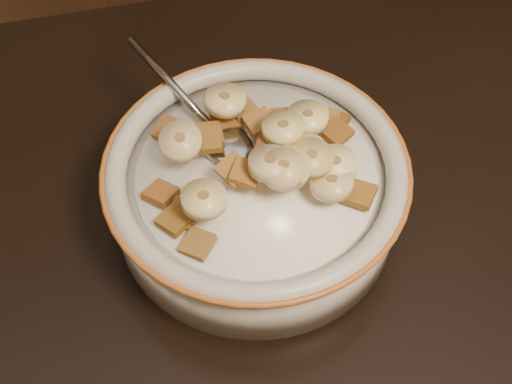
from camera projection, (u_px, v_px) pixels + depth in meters
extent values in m
cube|color=black|center=(273.00, 56.00, 0.99)|extent=(0.51, 0.51, 1.06)
cylinder|color=#ACAAA8|center=(256.00, 195.00, 0.54)|extent=(0.22, 0.22, 0.05)
cylinder|color=white|center=(256.00, 175.00, 0.52)|extent=(0.18, 0.18, 0.00)
ellipsoid|color=#969696|center=(226.00, 143.00, 0.53)|extent=(0.06, 0.06, 0.01)
cube|color=olive|center=(198.00, 244.00, 0.48)|extent=(0.03, 0.03, 0.01)
cube|color=olive|center=(325.00, 121.00, 0.54)|extent=(0.03, 0.03, 0.01)
cube|color=brown|center=(225.00, 119.00, 0.54)|extent=(0.02, 0.02, 0.01)
cube|color=olive|center=(260.00, 122.00, 0.53)|extent=(0.03, 0.02, 0.01)
cube|color=brown|center=(161.00, 193.00, 0.51)|extent=(0.03, 0.03, 0.01)
cube|color=brown|center=(208.00, 141.00, 0.52)|extent=(0.02, 0.02, 0.01)
cube|color=brown|center=(169.00, 130.00, 0.54)|extent=(0.03, 0.03, 0.01)
cube|color=brown|center=(360.00, 194.00, 0.50)|extent=(0.03, 0.03, 0.01)
cube|color=brown|center=(234.00, 169.00, 0.50)|extent=(0.03, 0.03, 0.01)
cube|color=brown|center=(209.00, 135.00, 0.53)|extent=(0.02, 0.02, 0.01)
cube|color=#905E21|center=(242.00, 109.00, 0.55)|extent=(0.03, 0.03, 0.01)
cube|color=#99662E|center=(301.00, 157.00, 0.51)|extent=(0.03, 0.03, 0.01)
cube|color=#945423|center=(282.00, 119.00, 0.54)|extent=(0.03, 0.03, 0.01)
cube|color=brown|center=(246.00, 173.00, 0.50)|extent=(0.03, 0.03, 0.01)
cube|color=brown|center=(175.00, 220.00, 0.49)|extent=(0.03, 0.03, 0.01)
cube|color=brown|center=(333.00, 122.00, 0.55)|extent=(0.03, 0.03, 0.01)
cube|color=brown|center=(271.00, 145.00, 0.51)|extent=(0.03, 0.03, 0.01)
cube|color=brown|center=(183.00, 213.00, 0.49)|extent=(0.03, 0.03, 0.01)
cube|color=brown|center=(336.00, 132.00, 0.54)|extent=(0.03, 0.03, 0.01)
cube|color=#99501B|center=(290.00, 141.00, 0.51)|extent=(0.02, 0.02, 0.01)
cylinder|color=#F8E09A|center=(305.00, 152.00, 0.50)|extent=(0.04, 0.04, 0.01)
cylinder|color=#D5B976|center=(312.00, 158.00, 0.50)|extent=(0.04, 0.04, 0.01)
cylinder|color=#D9BC6B|center=(224.00, 100.00, 0.53)|extent=(0.03, 0.03, 0.01)
cylinder|color=#F4DD7B|center=(289.00, 168.00, 0.49)|extent=(0.04, 0.04, 0.02)
cylinder|color=beige|center=(308.00, 118.00, 0.52)|extent=(0.04, 0.04, 0.01)
cylinder|color=#FFEAA4|center=(204.00, 199.00, 0.48)|extent=(0.04, 0.04, 0.01)
cylinder|color=#FCE2A6|center=(335.00, 165.00, 0.50)|extent=(0.04, 0.04, 0.01)
cylinder|color=#D9C47E|center=(283.00, 128.00, 0.51)|extent=(0.04, 0.04, 0.01)
cylinder|color=#D2BC89|center=(181.00, 142.00, 0.51)|extent=(0.04, 0.04, 0.02)
cylinder|color=#D8C67C|center=(332.00, 183.00, 0.49)|extent=(0.04, 0.04, 0.02)
cylinder|color=tan|center=(283.00, 169.00, 0.49)|extent=(0.04, 0.04, 0.01)
cylinder|color=#E3C785|center=(225.00, 100.00, 0.53)|extent=(0.04, 0.04, 0.01)
cylinder|color=#D3BC84|center=(270.00, 164.00, 0.49)|extent=(0.04, 0.04, 0.02)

